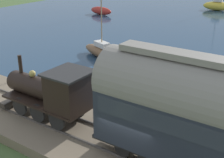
% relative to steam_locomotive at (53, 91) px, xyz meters
% --- Properties ---
extents(rail_embankment, '(5.10, 56.00, 0.65)m').
position_rel_steam_locomotive_xyz_m(rail_embankment, '(-0.00, -5.07, -1.99)').
color(rail_embankment, '#756651').
rests_on(rail_embankment, ground).
extents(steam_locomotive, '(2.14, 5.51, 3.08)m').
position_rel_steam_locomotive_xyz_m(steam_locomotive, '(0.00, 0.00, 0.00)').
color(steam_locomotive, black).
rests_on(steam_locomotive, rail_embankment).
extents(passenger_coach, '(2.56, 9.20, 4.87)m').
position_rel_steam_locomotive_xyz_m(passenger_coach, '(0.00, -7.96, 1.05)').
color(passenger_coach, black).
rests_on(passenger_coach, rail_embankment).
extents(sailboat_red, '(1.28, 3.89, 6.29)m').
position_rel_steam_locomotive_xyz_m(sailboat_red, '(27.63, 17.22, -1.64)').
color(sailboat_red, '#B72D23').
rests_on(sailboat_red, harbor_water).
extents(sailboat_yellow, '(1.94, 4.62, 6.91)m').
position_rel_steam_locomotive_xyz_m(sailboat_yellow, '(41.01, 3.90, -1.49)').
color(sailboat_yellow, gold).
rests_on(sailboat_yellow, harbor_water).
extents(sailboat_brown, '(2.85, 5.20, 6.60)m').
position_rel_steam_locomotive_xyz_m(sailboat_brown, '(11.20, 5.07, -1.67)').
color(sailboat_brown, brown).
rests_on(sailboat_brown, harbor_water).
extents(rowboat_near_shore, '(1.12, 2.09, 0.32)m').
position_rel_steam_locomotive_xyz_m(rowboat_near_shore, '(7.72, 2.46, -2.09)').
color(rowboat_near_shore, beige).
rests_on(rowboat_near_shore, harbor_water).
extents(rowboat_off_pier, '(2.11, 1.86, 0.45)m').
position_rel_steam_locomotive_xyz_m(rowboat_off_pier, '(10.72, -0.04, -2.03)').
color(rowboat_off_pier, '#B7B2A3').
rests_on(rowboat_off_pier, harbor_water).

